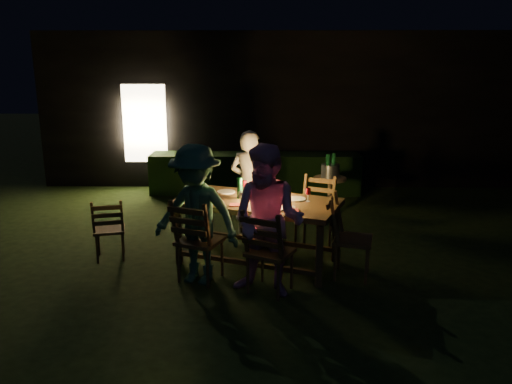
{
  "coord_description": "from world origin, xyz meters",
  "views": [
    {
      "loc": [
        -0.35,
        -6.15,
        2.57
      ],
      "look_at": [
        -0.43,
        0.29,
        0.9
      ],
      "focal_mm": 35.0,
      "sensor_mm": 36.0,
      "label": 1
    }
  ],
  "objects_px": {
    "dining_table": "(258,207)",
    "ice_bucket": "(330,171)",
    "chair_far_right": "(314,227)",
    "lantern": "(263,188)",
    "bottle_bucket_a": "(328,168)",
    "person_opp_left": "(196,215)",
    "chair_spare": "(110,240)",
    "person_opp_right": "(268,222)",
    "side_table": "(330,183)",
    "person_house_side": "(250,186)",
    "bottle_bucket_b": "(333,167)",
    "chair_near_left": "(199,254)",
    "chair_far_left": "(249,219)",
    "chair_end": "(351,252)",
    "bottle_table": "(240,188)",
    "chair_near_right": "(269,266)"
  },
  "relations": [
    {
      "from": "person_opp_right",
      "to": "chair_far_left",
      "type": "bearing_deg",
      "value": 119.43
    },
    {
      "from": "bottle_bucket_a",
      "to": "person_opp_left",
      "type": "bearing_deg",
      "value": -127.08
    },
    {
      "from": "dining_table",
      "to": "bottle_table",
      "type": "height_order",
      "value": "bottle_table"
    },
    {
      "from": "person_house_side",
      "to": "side_table",
      "type": "distance_m",
      "value": 1.63
    },
    {
      "from": "dining_table",
      "to": "chair_end",
      "type": "bearing_deg",
      "value": -0.11
    },
    {
      "from": "bottle_table",
      "to": "person_opp_right",
      "type": "bearing_deg",
      "value": -70.44
    },
    {
      "from": "chair_near_right",
      "to": "chair_end",
      "type": "xyz_separation_m",
      "value": [
        1.0,
        0.44,
        0.0
      ]
    },
    {
      "from": "chair_far_right",
      "to": "side_table",
      "type": "height_order",
      "value": "chair_far_right"
    },
    {
      "from": "person_opp_right",
      "to": "lantern",
      "type": "bearing_deg",
      "value": 114.69
    },
    {
      "from": "bottle_bucket_b",
      "to": "dining_table",
      "type": "bearing_deg",
      "value": -122.73
    },
    {
      "from": "bottle_bucket_b",
      "to": "chair_spare",
      "type": "bearing_deg",
      "value": -150.55
    },
    {
      "from": "chair_near_left",
      "to": "person_opp_right",
      "type": "distance_m",
      "value": 1.05
    },
    {
      "from": "chair_far_left",
      "to": "chair_far_right",
      "type": "distance_m",
      "value": 1.0
    },
    {
      "from": "person_opp_left",
      "to": "ice_bucket",
      "type": "height_order",
      "value": "person_opp_left"
    },
    {
      "from": "chair_near_left",
      "to": "lantern",
      "type": "bearing_deg",
      "value": 59.97
    },
    {
      "from": "person_opp_right",
      "to": "ice_bucket",
      "type": "xyz_separation_m",
      "value": [
        1.05,
        2.8,
        -0.02
      ]
    },
    {
      "from": "person_house_side",
      "to": "bottle_bucket_a",
      "type": "xyz_separation_m",
      "value": [
        1.26,
        0.91,
        0.07
      ]
    },
    {
      "from": "side_table",
      "to": "bottle_bucket_b",
      "type": "xyz_separation_m",
      "value": [
        0.05,
        0.04,
        0.25
      ]
    },
    {
      "from": "chair_near_left",
      "to": "bottle_table",
      "type": "bearing_deg",
      "value": 76.74
    },
    {
      "from": "person_opp_right",
      "to": "bottle_bucket_b",
      "type": "relative_size",
      "value": 5.41
    },
    {
      "from": "person_house_side",
      "to": "ice_bucket",
      "type": "bearing_deg",
      "value": -123.11
    },
    {
      "from": "person_house_side",
      "to": "ice_bucket",
      "type": "xyz_separation_m",
      "value": [
        1.31,
        0.95,
        0.02
      ]
    },
    {
      "from": "chair_far_right",
      "to": "lantern",
      "type": "relative_size",
      "value": 3.03
    },
    {
      "from": "dining_table",
      "to": "ice_bucket",
      "type": "height_order",
      "value": "ice_bucket"
    },
    {
      "from": "bottle_bucket_b",
      "to": "side_table",
      "type": "bearing_deg",
      "value": -141.34
    },
    {
      "from": "chair_near_right",
      "to": "chair_far_left",
      "type": "relative_size",
      "value": 1.0
    },
    {
      "from": "chair_end",
      "to": "bottle_bucket_b",
      "type": "bearing_deg",
      "value": -167.41
    },
    {
      "from": "bottle_table",
      "to": "side_table",
      "type": "bearing_deg",
      "value": 51.62
    },
    {
      "from": "person_opp_right",
      "to": "side_table",
      "type": "xyz_separation_m",
      "value": [
        1.05,
        2.8,
        -0.22
      ]
    },
    {
      "from": "chair_end",
      "to": "chair_spare",
      "type": "xyz_separation_m",
      "value": [
        -3.13,
        0.54,
        -0.05
      ]
    },
    {
      "from": "chair_far_left",
      "to": "person_opp_left",
      "type": "distance_m",
      "value": 1.67
    },
    {
      "from": "bottle_bucket_a",
      "to": "person_opp_right",
      "type": "bearing_deg",
      "value": -109.98
    },
    {
      "from": "side_table",
      "to": "chair_spare",
      "type": "bearing_deg",
      "value": -150.71
    },
    {
      "from": "bottle_table",
      "to": "side_table",
      "type": "height_order",
      "value": "bottle_table"
    },
    {
      "from": "chair_near_right",
      "to": "lantern",
      "type": "height_order",
      "value": "lantern"
    },
    {
      "from": "chair_far_right",
      "to": "lantern",
      "type": "distance_m",
      "value": 1.12
    },
    {
      "from": "chair_near_right",
      "to": "chair_end",
      "type": "distance_m",
      "value": 1.1
    },
    {
      "from": "chair_far_right",
      "to": "person_opp_left",
      "type": "relative_size",
      "value": 0.63
    },
    {
      "from": "chair_far_left",
      "to": "side_table",
      "type": "distance_m",
      "value": 1.69
    },
    {
      "from": "dining_table",
      "to": "chair_end",
      "type": "xyz_separation_m",
      "value": [
        1.15,
        -0.44,
        -0.45
      ]
    },
    {
      "from": "chair_near_right",
      "to": "person_house_side",
      "type": "bearing_deg",
      "value": 125.85
    },
    {
      "from": "chair_spare",
      "to": "person_opp_right",
      "type": "distance_m",
      "value": 2.42
    },
    {
      "from": "side_table",
      "to": "bottle_bucket_b",
      "type": "distance_m",
      "value": 0.25
    },
    {
      "from": "chair_near_left",
      "to": "ice_bucket",
      "type": "height_order",
      "value": "chair_near_left"
    },
    {
      "from": "chair_near_left",
      "to": "chair_far_left",
      "type": "xyz_separation_m",
      "value": [
        0.55,
        1.44,
        -0.01
      ]
    },
    {
      "from": "dining_table",
      "to": "side_table",
      "type": "xyz_separation_m",
      "value": [
        1.18,
        1.88,
        -0.13
      ]
    },
    {
      "from": "person_opp_left",
      "to": "bottle_bucket_b",
      "type": "xyz_separation_m",
      "value": [
        1.95,
        2.52,
        0.05
      ]
    },
    {
      "from": "chair_near_right",
      "to": "chair_spare",
      "type": "relative_size",
      "value": 1.18
    },
    {
      "from": "chair_near_right",
      "to": "chair_spare",
      "type": "distance_m",
      "value": 2.34
    },
    {
      "from": "person_opp_right",
      "to": "chair_far_right",
      "type": "bearing_deg",
      "value": 86.36
    }
  ]
}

